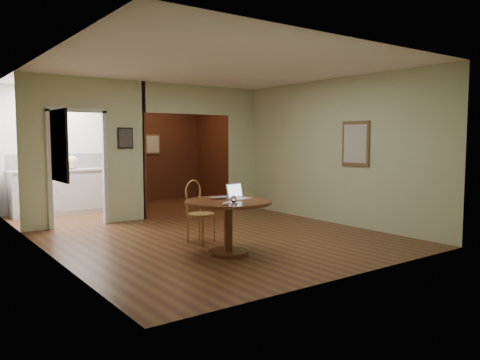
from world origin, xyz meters
TOP-DOWN VIEW (x-y plane):
  - floor at (0.00, 0.00)m, footprint 5.00×5.00m
  - room_shell at (-0.47, 3.10)m, footprint 5.20×7.50m
  - dining_table at (-0.49, -0.81)m, footprint 1.19×1.19m
  - chair at (-0.43, 0.10)m, footprint 0.52×0.52m
  - open_laptop at (-0.28, -0.73)m, footprint 0.34×0.31m
  - closed_laptop at (-0.44, -0.63)m, footprint 0.37×0.24m
  - mouse at (-0.77, -1.18)m, footprint 0.12×0.09m
  - wine_glass at (-0.56, -1.05)m, footprint 0.09×0.09m
  - pen at (-0.64, -1.16)m, footprint 0.14×0.04m
  - kitchen_cabinet at (-1.35, 4.20)m, footprint 2.06×0.60m
  - grocery_bag at (-1.12, 4.20)m, footprint 0.31×0.27m

SIDE VIEW (x-z plane):
  - floor at x=0.00m, z-range 0.00..0.00m
  - kitchen_cabinet at x=-1.35m, z-range 0.00..0.94m
  - chair at x=-0.43m, z-range 0.05..1.01m
  - dining_table at x=-0.49m, z-range 0.18..0.92m
  - pen at x=-0.64m, z-range 0.74..0.75m
  - closed_laptop at x=-0.44m, z-range 0.74..0.77m
  - mouse at x=-0.77m, z-range 0.74..0.79m
  - wine_glass at x=-0.56m, z-range 0.74..0.84m
  - open_laptop at x=-0.28m, z-range 0.70..0.91m
  - grocery_bag at x=-1.12m, z-range 0.94..1.23m
  - room_shell at x=-0.47m, z-range -1.21..3.79m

